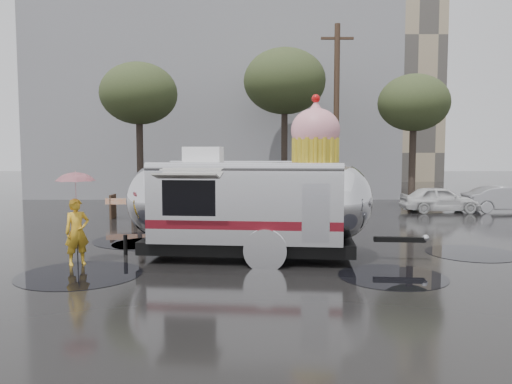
{
  "coord_description": "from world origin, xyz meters",
  "views": [
    {
      "loc": [
        -1.6,
        -10.81,
        2.8
      ],
      "look_at": [
        -1.53,
        2.23,
        1.74
      ],
      "focal_mm": 35.0,
      "sensor_mm": 36.0,
      "label": 1
    }
  ],
  "objects": [
    {
      "name": "tree_left",
      "position": [
        -7.0,
        13.0,
        5.48
      ],
      "size": [
        3.64,
        3.64,
        6.95
      ],
      "color": "#382D26",
      "rests_on": "ground"
    },
    {
      "name": "ground",
      "position": [
        0.0,
        0.0,
        0.0
      ],
      "size": [
        120.0,
        120.0,
        0.0
      ],
      "primitive_type": "plane",
      "color": "black",
      "rests_on": "ground"
    },
    {
      "name": "tree_mid",
      "position": [
        0.0,
        15.0,
        6.34
      ],
      "size": [
        4.2,
        4.2,
        8.03
      ],
      "color": "#382D26",
      "rests_on": "ground"
    },
    {
      "name": "grey_building",
      "position": [
        -4.0,
        24.0,
        6.5
      ],
      "size": [
        22.0,
        12.0,
        13.0
      ],
      "primitive_type": "cube",
      "color": "gray",
      "rests_on": "ground"
    },
    {
      "name": "barricade_row",
      "position": [
        -5.55,
        9.96,
        0.52
      ],
      "size": [
        4.3,
        0.8,
        1.0
      ],
      "color": "#473323",
      "rests_on": "ground"
    },
    {
      "name": "utility_pole",
      "position": [
        2.5,
        14.0,
        4.62
      ],
      "size": [
        1.6,
        0.28,
        9.0
      ],
      "color": "#473323",
      "rests_on": "ground"
    },
    {
      "name": "tree_right",
      "position": [
        6.0,
        13.0,
        5.06
      ],
      "size": [
        3.36,
        3.36,
        6.42
      ],
      "color": "#382D26",
      "rests_on": "ground"
    },
    {
      "name": "airstream_trailer",
      "position": [
        -1.63,
        2.21,
        1.52
      ],
      "size": [
        8.04,
        3.3,
        4.34
      ],
      "rotation": [
        0.0,
        0.0,
        -0.1
      ],
      "color": "silver",
      "rests_on": "ground"
    },
    {
      "name": "person_left",
      "position": [
        -5.95,
        1.36,
        0.82
      ],
      "size": [
        0.71,
        0.67,
        1.65
      ],
      "primitive_type": "imported",
      "rotation": [
        0.0,
        0.0,
        0.65
      ],
      "color": "gold",
      "rests_on": "ground"
    },
    {
      "name": "puddles",
      "position": [
        -2.14,
        2.72,
        0.01
      ],
      "size": [
        12.6,
        7.49,
        0.01
      ],
      "color": "black",
      "rests_on": "ground"
    },
    {
      "name": "umbrella_pink",
      "position": [
        -5.95,
        1.36,
        1.94
      ],
      "size": [
        1.15,
        1.15,
        2.33
      ],
      "color": "pink",
      "rests_on": "ground"
    }
  ]
}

